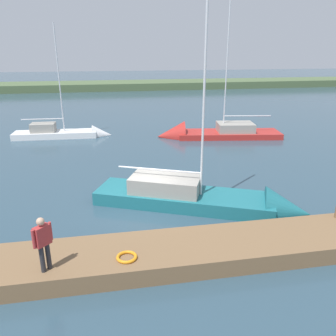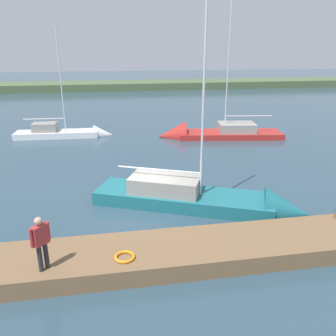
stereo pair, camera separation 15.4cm
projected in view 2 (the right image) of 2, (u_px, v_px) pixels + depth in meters
The scene contains 8 objects.
ground_plane at pixel (147, 205), 15.72m from camera, with size 200.00×200.00×0.00m, color #2D4756.
far_shoreline at pixel (116, 89), 60.63m from camera, with size 180.00×8.00×2.40m, color #4C603D.
dock_pier at pixel (163, 254), 11.41m from camera, with size 19.76×2.34×0.61m, color brown.
life_ring_buoy at pixel (125, 257), 10.65m from camera, with size 0.66×0.66×0.10m, color orange.
sailboat_behind_pier at pixel (207, 135), 27.62m from camera, with size 10.10×3.86×12.47m.
sailboat_outer_mooring at pixel (69, 135), 27.84m from camera, with size 7.78×2.03×9.43m.
sailboat_mid_channel at pixel (210, 202), 15.39m from camera, with size 9.57×5.76×10.77m.
person_on_dock at pixel (41, 240), 9.82m from camera, with size 0.49×0.48×1.71m.
Camera 2 is at (1.50, 14.22, 6.80)m, focal length 36.56 mm.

